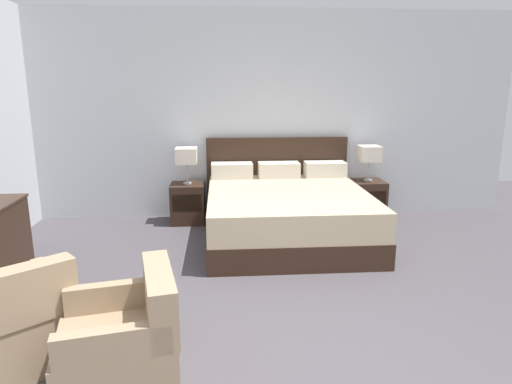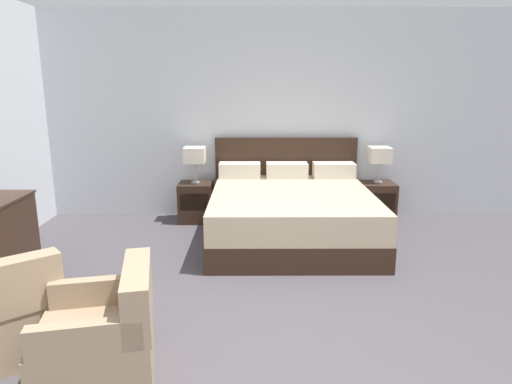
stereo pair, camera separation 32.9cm
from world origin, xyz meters
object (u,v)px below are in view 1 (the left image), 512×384
at_px(nightstand_left, 188,203).
at_px(nightstand_right, 367,199).
at_px(bed, 287,212).
at_px(armchair_companion, 124,347).
at_px(table_lamp_right, 369,154).
at_px(table_lamp_left, 186,156).
at_px(armchair_by_window, 13,326).

height_order(nightstand_left, nightstand_right, same).
relative_size(bed, nightstand_right, 3.96).
bearing_deg(armchair_companion, bed, 63.09).
xyz_separation_m(nightstand_right, table_lamp_right, (0.00, 0.00, 0.64)).
relative_size(table_lamp_left, armchair_by_window, 0.50).
bearing_deg(bed, armchair_companion, -116.91).
relative_size(nightstand_left, armchair_companion, 0.65).
distance_m(nightstand_right, table_lamp_left, 2.56).
bearing_deg(nightstand_left, armchair_companion, -92.46).
xyz_separation_m(nightstand_left, table_lamp_left, (-0.00, 0.00, 0.64)).
distance_m(armchair_by_window, armchair_companion, 0.84).
xyz_separation_m(table_lamp_right, armchair_by_window, (-3.41, -3.18, -0.62)).
bearing_deg(table_lamp_left, table_lamp_right, 0.00).
xyz_separation_m(table_lamp_left, armchair_companion, (-0.15, -3.49, -0.62)).
bearing_deg(nightstand_right, armchair_companion, -126.94).
relative_size(table_lamp_right, armchair_by_window, 0.50).
distance_m(nightstand_left, table_lamp_left, 0.64).
height_order(nightstand_left, table_lamp_right, table_lamp_right).
bearing_deg(armchair_companion, table_lamp_left, 87.54).
distance_m(nightstand_left, nightstand_right, 2.48).
xyz_separation_m(bed, armchair_companion, (-1.39, -2.74, -0.04)).
bearing_deg(armchair_by_window, table_lamp_right, 43.03).
bearing_deg(table_lamp_left, armchair_companion, -92.46).
relative_size(bed, armchair_by_window, 2.19).
bearing_deg(armchair_by_window, bed, 48.14).
xyz_separation_m(bed, nightstand_right, (1.24, 0.76, -0.06)).
height_order(armchair_by_window, armchair_companion, same).
xyz_separation_m(table_lamp_left, table_lamp_right, (2.48, 0.00, 0.00)).
xyz_separation_m(bed, table_lamp_left, (-1.24, 0.76, 0.58)).
height_order(bed, armchair_companion, bed).
bearing_deg(nightstand_left, bed, -31.43).
relative_size(nightstand_left, armchair_by_window, 0.55).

